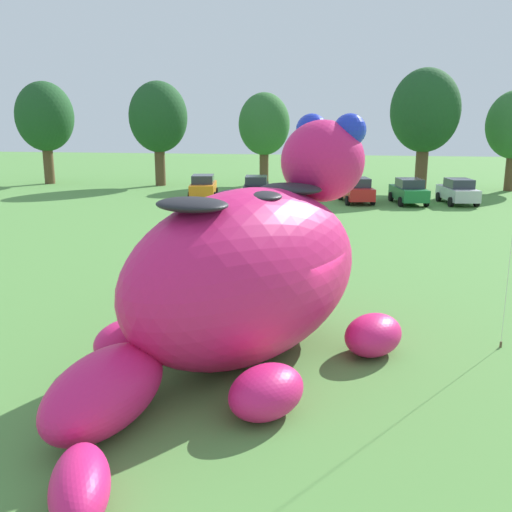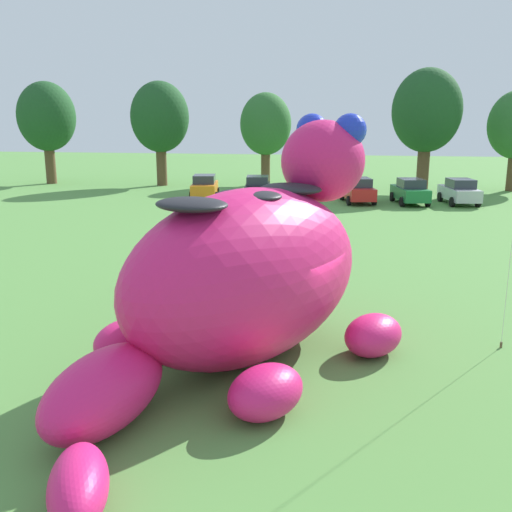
% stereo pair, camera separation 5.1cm
% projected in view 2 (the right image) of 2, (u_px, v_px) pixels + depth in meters
% --- Properties ---
extents(ground_plane, '(160.00, 160.00, 0.00)m').
position_uv_depth(ground_plane, '(291.00, 354.00, 14.21)').
color(ground_plane, '#568E42').
extents(giant_inflatable_creature, '(7.76, 11.38, 5.80)m').
position_uv_depth(giant_inflatable_creature, '(249.00, 273.00, 13.56)').
color(giant_inflatable_creature, '#E01E6B').
rests_on(giant_inflatable_creature, ground).
extents(car_orange, '(2.46, 4.33, 1.72)m').
position_uv_depth(car_orange, '(205.00, 187.00, 41.55)').
color(car_orange, orange).
rests_on(car_orange, ground).
extents(car_black, '(2.35, 4.29, 1.72)m').
position_uv_depth(car_black, '(258.00, 188.00, 40.75)').
color(car_black, black).
rests_on(car_black, ground).
extents(car_white, '(2.13, 4.19, 1.72)m').
position_uv_depth(car_white, '(302.00, 187.00, 41.28)').
color(car_white, white).
rests_on(car_white, ground).
extents(car_red, '(2.55, 4.36, 1.72)m').
position_uv_depth(car_red, '(358.00, 190.00, 39.50)').
color(car_red, red).
rests_on(car_red, ground).
extents(car_green, '(2.51, 4.35, 1.72)m').
position_uv_depth(car_green, '(410.00, 191.00, 38.92)').
color(car_green, '#1E7238').
rests_on(car_green, ground).
extents(car_silver, '(2.46, 4.33, 1.72)m').
position_uv_depth(car_silver, '(459.00, 191.00, 38.84)').
color(car_silver, '#B7BABF').
rests_on(car_silver, ground).
extents(tree_far_left, '(4.96, 4.96, 8.81)m').
position_uv_depth(tree_far_left, '(47.00, 117.00, 50.08)').
color(tree_far_left, brown).
rests_on(tree_far_left, ground).
extents(tree_left, '(4.93, 4.93, 8.75)m').
position_uv_depth(tree_left, '(160.00, 118.00, 48.66)').
color(tree_left, brown).
rests_on(tree_left, ground).
extents(tree_mid_left, '(4.42, 4.42, 7.85)m').
position_uv_depth(tree_mid_left, '(266.00, 125.00, 49.68)').
color(tree_mid_left, brown).
rests_on(tree_mid_left, ground).
extents(tree_centre_left, '(5.34, 5.34, 9.47)m').
position_uv_depth(tree_centre_left, '(427.00, 111.00, 44.46)').
color(tree_centre_left, brown).
rests_on(tree_centre_left, ground).
extents(spectator_near_inflatable, '(0.38, 0.26, 1.71)m').
position_uv_depth(spectator_near_inflatable, '(257.00, 215.00, 29.29)').
color(spectator_near_inflatable, black).
rests_on(spectator_near_inflatable, ground).
extents(spectator_mid_field, '(0.38, 0.26, 1.71)m').
position_uv_depth(spectator_mid_field, '(244.00, 211.00, 30.67)').
color(spectator_mid_field, black).
rests_on(spectator_mid_field, ground).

